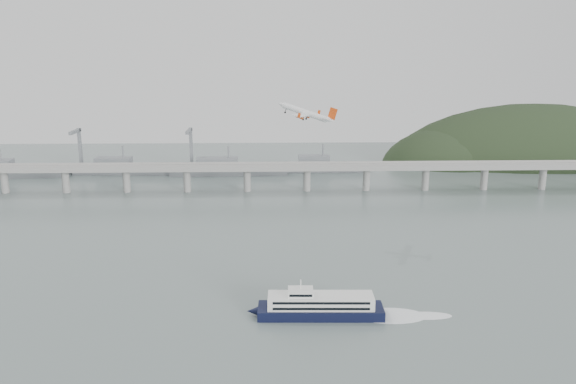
{
  "coord_description": "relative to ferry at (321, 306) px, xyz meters",
  "views": [
    {
      "loc": [
        -8.86,
        -256.57,
        115.59
      ],
      "look_at": [
        0.0,
        55.0,
        36.0
      ],
      "focal_mm": 35.0,
      "sensor_mm": 36.0,
      "label": 1
    }
  ],
  "objects": [
    {
      "name": "airliner",
      "position": [
        -0.49,
        107.59,
        73.73
      ],
      "size": [
        36.1,
        33.97,
        13.04
      ],
      "rotation": [
        0.05,
        -0.27,
        2.71
      ],
      "color": "white",
      "rests_on": "ground"
    },
    {
      "name": "bridge",
      "position": [
        -13.29,
        228.04,
        12.95
      ],
      "size": [
        800.0,
        22.0,
        23.9
      ],
      "color": "gray",
      "rests_on": "ground"
    },
    {
      "name": "ferry",
      "position": [
        0.0,
        0.0,
        0.0
      ],
      "size": [
        91.89,
        17.01,
        17.34
      ],
      "rotation": [
        0.0,
        0.0,
        -0.03
      ],
      "color": "black",
      "rests_on": "ground"
    },
    {
      "name": "ground",
      "position": [
        -12.14,
        28.04,
        -4.7
      ],
      "size": [
        900.0,
        900.0,
        0.0
      ],
      "primitive_type": "plane",
      "color": "slate",
      "rests_on": "ground"
    },
    {
      "name": "headland",
      "position": [
        273.04,
        359.79,
        -24.04
      ],
      "size": [
        365.0,
        155.0,
        156.0
      ],
      "color": "black",
      "rests_on": "ground"
    },
    {
      "name": "distant_fleet",
      "position": [
        -167.5,
        293.12,
        1.52
      ],
      "size": [
        453.0,
        60.9,
        40.0
      ],
      "color": "slate",
      "rests_on": "ground"
    }
  ]
}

